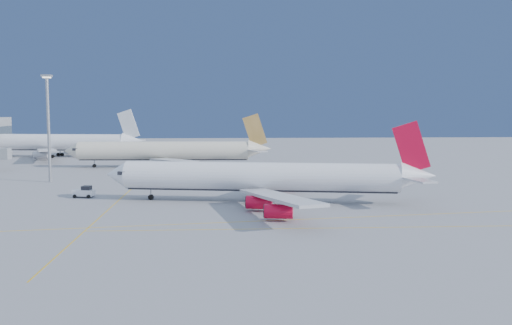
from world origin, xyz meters
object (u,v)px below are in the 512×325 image
object	(u,v)px
light_mast	(48,119)
pushback_tug	(84,192)
airliner_virgin	(267,177)
airliner_etihad	(168,151)
airliner_third	(56,142)

from	to	relation	value
light_mast	pushback_tug	bearing A→B (deg)	-60.28
airliner_virgin	airliner_etihad	world-z (taller)	airliner_etihad
airliner_third	pushback_tug	bearing A→B (deg)	-63.76
pushback_tug	light_mast	size ratio (longest dim) A/B	0.17
airliner_virgin	pushback_tug	distance (m)	39.47
airliner_virgin	airliner_etihad	bearing A→B (deg)	120.89
pushback_tug	airliner_etihad	bearing A→B (deg)	87.92
airliner_etihad	pushback_tug	xyz separation A→B (m)	(-12.21, -59.71, -4.09)
pushback_tug	airliner_virgin	bearing A→B (deg)	-2.34
airliner_third	pushback_tug	world-z (taller)	airliner_third
airliner_third	airliner_virgin	bearing A→B (deg)	-48.83
airliner_etihad	pushback_tug	world-z (taller)	airliner_etihad
light_mast	airliner_third	bearing A→B (deg)	104.76
airliner_virgin	airliner_third	xyz separation A→B (m)	(-72.96, 108.92, 0.58)
airliner_etihad	airliner_third	distance (m)	62.26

